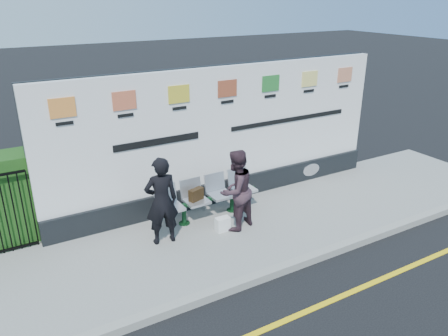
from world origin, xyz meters
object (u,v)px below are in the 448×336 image
at_px(woman_left, 161,201).
at_px(billboard, 225,144).
at_px(bench, 209,207).
at_px(woman_right, 236,190).

bearing_deg(woman_left, billboard, -145.47).
xyz_separation_m(bench, woman_right, (0.26, -0.66, 0.59)).
bearing_deg(bench, billboard, 38.55).
distance_m(billboard, bench, 1.45).
relative_size(woman_left, woman_right, 1.04).
xyz_separation_m(woman_left, woman_right, (1.46, -0.22, -0.03)).
height_order(billboard, woman_left, billboard).
xyz_separation_m(bench, woman_left, (-1.20, -0.44, 0.62)).
relative_size(bench, woman_right, 1.33).
relative_size(billboard, woman_left, 4.70).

